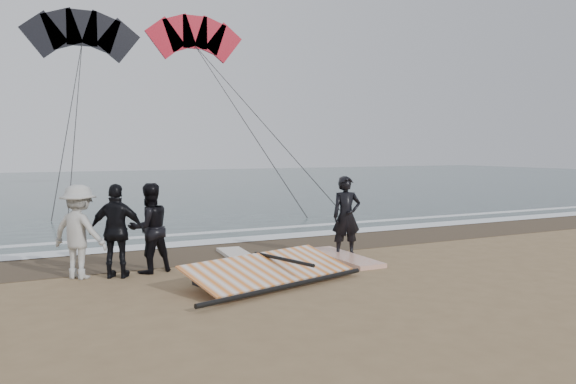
{
  "coord_description": "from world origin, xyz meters",
  "views": [
    {
      "loc": [
        -6.27,
        -9.09,
        2.64
      ],
      "look_at": [
        -0.23,
        3.0,
        1.6
      ],
      "focal_mm": 35.0,
      "sensor_mm": 36.0,
      "label": 1
    }
  ],
  "objects_px": {
    "board_white": "(344,257)",
    "board_cream": "(240,256)",
    "sail_rig": "(264,272)",
    "man_main": "(346,216)"
  },
  "relations": [
    {
      "from": "board_white",
      "to": "board_cream",
      "type": "relative_size",
      "value": 1.12
    },
    {
      "from": "board_white",
      "to": "board_cream",
      "type": "height_order",
      "value": "board_white"
    },
    {
      "from": "board_cream",
      "to": "sail_rig",
      "type": "distance_m",
      "value": 2.5
    },
    {
      "from": "man_main",
      "to": "board_cream",
      "type": "xyz_separation_m",
      "value": [
        -2.47,
        0.88,
        -0.94
      ]
    },
    {
      "from": "man_main",
      "to": "board_white",
      "type": "distance_m",
      "value": 1.04
    },
    {
      "from": "man_main",
      "to": "board_white",
      "type": "bearing_deg",
      "value": -115.9
    },
    {
      "from": "man_main",
      "to": "board_cream",
      "type": "distance_m",
      "value": 2.79
    },
    {
      "from": "man_main",
      "to": "sail_rig",
      "type": "relative_size",
      "value": 0.51
    },
    {
      "from": "sail_rig",
      "to": "board_white",
      "type": "bearing_deg",
      "value": 24.75
    },
    {
      "from": "board_white",
      "to": "sail_rig",
      "type": "relative_size",
      "value": 0.65
    }
  ]
}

